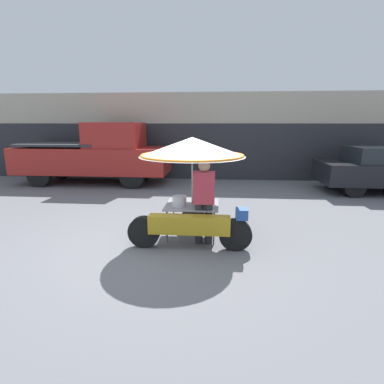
% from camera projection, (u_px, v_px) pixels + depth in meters
% --- Properties ---
extents(ground_plane, '(36.00, 36.00, 0.00)m').
position_uv_depth(ground_plane, '(165.00, 244.00, 5.51)').
color(ground_plane, slate).
extents(shopfront_building, '(28.00, 2.06, 3.32)m').
position_uv_depth(shopfront_building, '(196.00, 136.00, 12.57)').
color(shopfront_building, '#B2A893').
rests_on(shopfront_building, ground).
extents(vendor_motorcycle_cart, '(2.18, 1.98, 1.92)m').
position_uv_depth(vendor_motorcycle_cart, '(192.00, 160.00, 5.54)').
color(vendor_motorcycle_cart, black).
rests_on(vendor_motorcycle_cart, ground).
extents(vendor_person, '(0.38, 0.22, 1.55)m').
position_uv_depth(vendor_person, '(204.00, 198.00, 5.37)').
color(vendor_person, '#2D2D33').
rests_on(vendor_person, ground).
extents(pickup_truck, '(5.48, 1.78, 2.20)m').
position_uv_depth(pickup_truck, '(97.00, 155.00, 10.83)').
color(pickup_truck, black).
rests_on(pickup_truck, ground).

